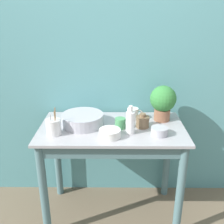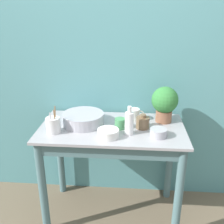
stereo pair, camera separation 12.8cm
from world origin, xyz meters
name	(u,v)px [view 1 (the left image)]	position (x,y,z in m)	size (l,w,h in m)	color
wall_back	(112,66)	(0.00, 0.65, 1.20)	(6.00, 0.05, 2.40)	teal
counter_table	(112,150)	(0.00, 0.27, 0.62)	(1.09, 0.59, 0.81)	slate
potted_plant	(163,101)	(0.39, 0.43, 0.97)	(0.20, 0.20, 0.28)	#8C5B42
bowl_wash_large	(83,120)	(-0.22, 0.33, 0.85)	(0.32, 0.32, 0.09)	#A8A8B2
bottle_tall	(130,122)	(0.13, 0.19, 0.90)	(0.06, 0.06, 0.21)	white
bottle_short	(143,121)	(0.23, 0.29, 0.86)	(0.10, 0.10, 0.11)	brown
mug_white	(133,114)	(0.17, 0.44, 0.86)	(0.12, 0.09, 0.09)	white
mug_green	(121,123)	(0.06, 0.27, 0.85)	(0.11, 0.08, 0.08)	#4C935B
bowl_small_enamel_white	(110,133)	(-0.01, 0.13, 0.84)	(0.15, 0.15, 0.06)	silver
bowl_small_steel	(159,131)	(0.33, 0.16, 0.84)	(0.12, 0.12, 0.06)	#A8A8B2
utensil_cup	(54,127)	(-0.41, 0.17, 0.87)	(0.10, 0.10, 0.19)	silver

